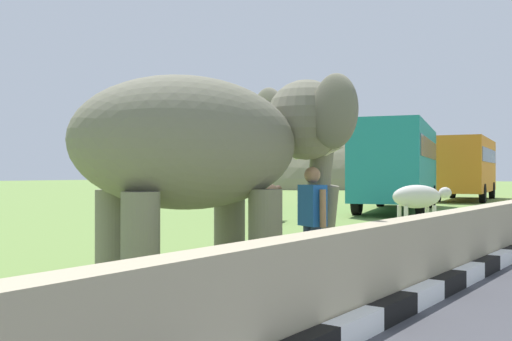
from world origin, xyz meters
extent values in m
cube|color=white|center=(1.00, 3.89, 0.12)|extent=(0.90, 0.20, 0.24)
cube|color=black|center=(1.90, 3.89, 0.12)|extent=(0.90, 0.20, 0.24)
cube|color=white|center=(2.80, 3.89, 0.12)|extent=(0.90, 0.20, 0.24)
cube|color=black|center=(3.70, 3.89, 0.12)|extent=(0.90, 0.20, 0.24)
cube|color=white|center=(4.60, 3.89, 0.12)|extent=(0.90, 0.20, 0.24)
cube|color=black|center=(5.50, 3.89, 0.12)|extent=(0.90, 0.20, 0.24)
cube|color=white|center=(6.40, 3.89, 0.12)|extent=(0.90, 0.20, 0.24)
cube|color=tan|center=(2.00, 4.19, 0.50)|extent=(28.00, 0.36, 1.00)
cylinder|color=#6F6C58|center=(2.52, 6.59, 0.68)|extent=(0.44, 0.44, 1.36)
cylinder|color=#6F6C58|center=(2.20, 5.75, 0.68)|extent=(0.44, 0.44, 1.36)
cylinder|color=#6F6C58|center=(0.92, 7.19, 0.68)|extent=(0.44, 0.44, 1.36)
cylinder|color=#6F6C58|center=(0.61, 6.35, 0.68)|extent=(0.44, 0.44, 1.36)
ellipsoid|color=#6F6C58|center=(1.56, 6.47, 1.95)|extent=(3.46, 2.59, 1.70)
sphere|color=#6F6C58|center=(3.31, 5.81, 2.34)|extent=(1.16, 1.16, 1.16)
ellipsoid|color=#D84C8C|center=(3.58, 5.71, 2.49)|extent=(0.56, 0.73, 0.44)
ellipsoid|color=#6F6C58|center=(3.45, 6.59, 2.39)|extent=(0.54, 0.93, 1.00)
ellipsoid|color=#6F6C58|center=(2.90, 5.13, 2.39)|extent=(0.54, 0.93, 1.00)
cylinder|color=#6F6C58|center=(3.58, 5.71, 1.79)|extent=(0.49, 0.58, 0.99)
cylinder|color=#6F6C58|center=(3.69, 5.67, 0.99)|extent=(0.38, 0.44, 0.83)
cone|color=beige|center=(3.63, 5.99, 1.89)|extent=(0.33, 0.58, 0.22)
cone|color=beige|center=(3.43, 5.47, 1.89)|extent=(0.33, 0.58, 0.22)
cylinder|color=navy|center=(3.25, 5.74, 0.41)|extent=(0.15, 0.15, 0.82)
cylinder|color=navy|center=(3.17, 5.56, 0.41)|extent=(0.15, 0.15, 0.82)
cube|color=#1E59B2|center=(3.21, 5.65, 1.11)|extent=(0.39, 0.46, 0.58)
cylinder|color=#9E7251|center=(3.32, 5.88, 1.08)|extent=(0.14, 0.16, 0.53)
cylinder|color=#9E7251|center=(3.10, 5.41, 1.08)|extent=(0.12, 0.13, 0.52)
sphere|color=#9E7251|center=(3.21, 5.65, 1.54)|extent=(0.23, 0.23, 0.23)
cube|color=teal|center=(19.12, 10.99, 2.00)|extent=(9.55, 4.91, 3.00)
cube|color=#3F5160|center=(19.12, 10.99, 2.54)|extent=(8.85, 4.75, 0.76)
cylinder|color=black|center=(21.65, 12.90, 0.50)|extent=(1.04, 0.56, 1.00)
cylinder|color=black|center=(22.27, 10.69, 0.50)|extent=(1.04, 0.56, 1.00)
cylinder|color=black|center=(15.97, 11.30, 0.50)|extent=(1.04, 0.56, 1.00)
cylinder|color=black|center=(16.60, 9.08, 0.50)|extent=(1.04, 0.56, 1.00)
cube|color=orange|center=(30.50, 11.59, 2.00)|extent=(9.17, 3.97, 3.00)
cube|color=#3F5160|center=(30.50, 11.59, 2.54)|extent=(8.48, 3.89, 0.76)
cylinder|color=black|center=(33.10, 13.20, 0.50)|extent=(1.04, 0.47, 1.00)
cylinder|color=black|center=(33.49, 10.93, 0.50)|extent=(1.04, 0.47, 1.00)
cylinder|color=black|center=(27.51, 12.24, 0.50)|extent=(1.04, 0.47, 1.00)
cylinder|color=black|center=(27.89, 9.97, 0.50)|extent=(1.04, 0.47, 1.00)
cylinder|color=#473323|center=(11.74, 12.38, 0.33)|extent=(0.12, 0.12, 0.65)
cylinder|color=#473323|center=(11.83, 12.03, 0.33)|extent=(0.12, 0.12, 0.65)
cylinder|color=#473323|center=(10.87, 12.17, 0.33)|extent=(0.12, 0.12, 0.65)
cylinder|color=#473323|center=(10.95, 11.82, 0.33)|extent=(0.12, 0.12, 0.65)
ellipsoid|color=#473323|center=(11.35, 12.10, 0.90)|extent=(1.60, 0.93, 0.66)
ellipsoid|color=#473323|center=(12.25, 12.32, 1.00)|extent=(0.45, 0.35, 0.32)
cylinder|color=beige|center=(12.64, 7.41, 0.33)|extent=(0.12, 0.12, 0.65)
cylinder|color=beige|center=(12.43, 7.13, 0.33)|extent=(0.12, 0.12, 0.65)
cylinder|color=beige|center=(11.93, 7.96, 0.33)|extent=(0.12, 0.12, 0.65)
cylinder|color=beige|center=(11.71, 7.67, 0.33)|extent=(0.12, 0.12, 0.65)
ellipsoid|color=beige|center=(12.18, 7.54, 0.90)|extent=(1.56, 1.38, 0.66)
ellipsoid|color=beige|center=(12.92, 6.98, 1.00)|extent=(0.48, 0.45, 0.32)
ellipsoid|color=#767359|center=(55.00, 33.43, 0.00)|extent=(29.35, 23.48, 15.37)
camera|label=1|loc=(-4.00, 1.38, 1.57)|focal=41.45mm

